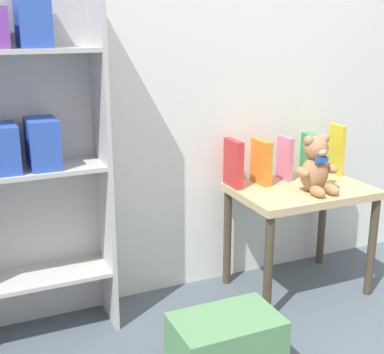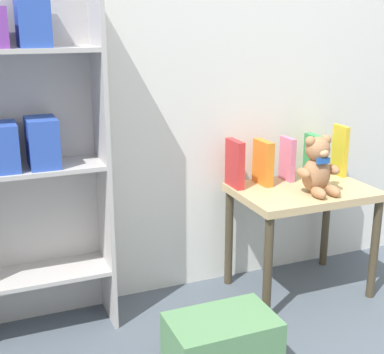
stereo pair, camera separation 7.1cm
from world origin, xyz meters
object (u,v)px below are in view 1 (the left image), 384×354
object	(u,v)px
book_standing_pink	(285,158)
storage_bin	(226,345)
teddy_bear	(316,166)
bookshelf_side	(22,146)
book_standing_yellow	(336,150)
book_standing_green	(310,155)
book_standing_orange	(261,162)
book_standing_red	(233,163)
display_table	(300,203)

from	to	relation	value
book_standing_pink	storage_bin	world-z (taller)	book_standing_pink
book_standing_pink	storage_bin	distance (m)	1.01
teddy_bear	bookshelf_side	bearing A→B (deg)	169.62
book_standing_pink	book_standing_yellow	size ratio (longest dim) A/B	0.83
bookshelf_side	teddy_bear	xyz separation A→B (m)	(1.26, -0.23, -0.17)
book_standing_pink	book_standing_green	xyz separation A→B (m)	(0.15, -0.01, 0.00)
book_standing_orange	storage_bin	bearing A→B (deg)	-130.82
book_standing_red	book_standing_orange	size ratio (longest dim) A/B	1.05
teddy_bear	book_standing_pink	size ratio (longest dim) A/B	1.24
teddy_bear	book_standing_yellow	world-z (taller)	teddy_bear
book_standing_red	book_standing_green	bearing A→B (deg)	-0.73
book_standing_yellow	storage_bin	world-z (taller)	book_standing_yellow
book_standing_orange	book_standing_pink	world-z (taller)	same
bookshelf_side	book_standing_green	world-z (taller)	bookshelf_side
book_standing_green	storage_bin	bearing A→B (deg)	-140.42
book_standing_orange	book_standing_yellow	world-z (taller)	book_standing_yellow
book_standing_orange	book_standing_pink	size ratio (longest dim) A/B	1.00
teddy_bear	storage_bin	world-z (taller)	teddy_bear
book_standing_yellow	storage_bin	xyz separation A→B (m)	(-0.92, -0.57, -0.55)
book_standing_orange	storage_bin	distance (m)	0.92
teddy_bear	book_standing_green	xyz separation A→B (m)	(0.13, 0.22, -0.01)
book_standing_pink	book_standing_yellow	bearing A→B (deg)	-5.01
display_table	storage_bin	bearing A→B (deg)	-144.61
book_standing_red	book_standing_green	size ratio (longest dim) A/B	1.04
display_table	book_standing_yellow	bearing A→B (deg)	23.03
book_standing_red	storage_bin	xyz separation A→B (m)	(-0.34, -0.59, -0.53)
book_standing_orange	storage_bin	xyz separation A→B (m)	(-0.48, -0.58, -0.52)
book_standing_yellow	book_standing_orange	bearing A→B (deg)	-178.69
teddy_bear	book_standing_orange	size ratio (longest dim) A/B	1.25
book_standing_pink	storage_bin	xyz separation A→B (m)	(-0.63, -0.60, -0.52)
bookshelf_side	book_standing_pink	bearing A→B (deg)	-0.10
teddy_bear	book_standing_yellow	bearing A→B (deg)	36.43
teddy_bear	book_standing_pink	distance (m)	0.23
book_standing_pink	book_standing_yellow	xyz separation A→B (m)	(0.29, -0.03, 0.02)
book_standing_pink	book_standing_yellow	world-z (taller)	book_standing_yellow
book_standing_red	book_standing_orange	bearing A→B (deg)	-5.41
book_standing_orange	bookshelf_side	bearing A→B (deg)	177.96
book_standing_orange	book_standing_pink	xyz separation A→B (m)	(0.15, 0.02, 0.00)
display_table	book_standing_green	xyz separation A→B (m)	(0.15, 0.14, 0.19)
display_table	storage_bin	distance (m)	0.84
teddy_bear	book_standing_orange	world-z (taller)	teddy_bear
display_table	book_standing_yellow	distance (m)	0.38
teddy_bear	book_standing_red	world-z (taller)	teddy_bear
display_table	bookshelf_side	bearing A→B (deg)	172.96
bookshelf_side	storage_bin	distance (m)	1.11
book_standing_red	storage_bin	world-z (taller)	book_standing_red
teddy_bear	book_standing_red	bearing A→B (deg)	143.95
book_standing_green	storage_bin	distance (m)	1.11
book_standing_pink	book_standing_green	distance (m)	0.15
bookshelf_side	book_standing_yellow	xyz separation A→B (m)	(1.53, -0.03, -0.16)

